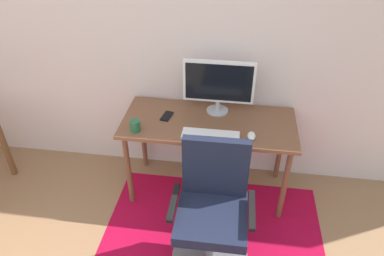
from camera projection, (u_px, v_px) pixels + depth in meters
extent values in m
cube|color=beige|center=(170.00, 33.00, 2.83)|extent=(6.00, 0.10, 2.60)
cube|color=#AB0A2C|center=(211.00, 249.00, 2.70)|extent=(1.71, 1.49, 0.01)
cube|color=brown|center=(209.00, 123.00, 2.82)|extent=(1.37, 0.60, 0.03)
cylinder|color=brown|center=(129.00, 170.00, 2.90)|extent=(0.04, 0.04, 0.70)
cylinder|color=brown|center=(284.00, 185.00, 2.76)|extent=(0.04, 0.04, 0.70)
cylinder|color=brown|center=(143.00, 136.00, 3.30)|extent=(0.04, 0.04, 0.70)
cylinder|color=brown|center=(280.00, 147.00, 3.15)|extent=(0.04, 0.04, 0.70)
cylinder|color=#B2B2B7|center=(217.00, 110.00, 2.93)|extent=(0.18, 0.18, 0.01)
cylinder|color=#B2B2B7|center=(218.00, 105.00, 2.90)|extent=(0.04, 0.04, 0.09)
cube|color=white|center=(219.00, 82.00, 2.78)|extent=(0.56, 0.04, 0.35)
cube|color=black|center=(219.00, 83.00, 2.76)|extent=(0.52, 0.00, 0.31)
cube|color=white|center=(211.00, 135.00, 2.65)|extent=(0.43, 0.13, 0.02)
ellipsoid|color=white|center=(251.00, 136.00, 2.62)|extent=(0.06, 0.10, 0.03)
cylinder|color=#245F39|center=(135.00, 126.00, 2.69)|extent=(0.08, 0.08, 0.09)
cube|color=black|center=(167.00, 116.00, 2.86)|extent=(0.09, 0.15, 0.01)
cylinder|color=slate|center=(211.00, 240.00, 2.48)|extent=(0.06, 0.06, 0.38)
cube|color=#191E33|center=(212.00, 217.00, 2.34)|extent=(0.47, 0.47, 0.08)
cube|color=#191E33|center=(216.00, 167.00, 2.36)|extent=(0.44, 0.06, 0.45)
cube|color=black|center=(174.00, 202.00, 2.31)|extent=(0.04, 0.33, 0.03)
cube|color=black|center=(252.00, 210.00, 2.25)|extent=(0.04, 0.33, 0.03)
cube|color=brown|center=(4.00, 144.00, 3.19)|extent=(0.04, 0.04, 0.71)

